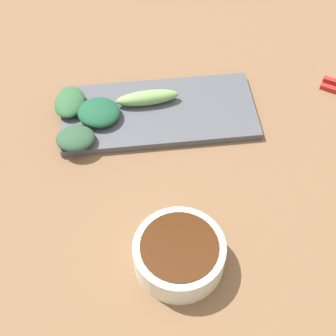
# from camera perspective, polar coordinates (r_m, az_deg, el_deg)

# --- Properties ---
(tabletop) EXTENTS (2.10, 2.10, 0.02)m
(tabletop) POSITION_cam_1_polar(r_m,az_deg,el_deg) (0.71, -0.05, -1.90)
(tabletop) COLOR brown
(tabletop) RESTS_ON ground
(sauce_bowl) EXTENTS (0.11, 0.11, 0.04)m
(sauce_bowl) POSITION_cam_1_polar(r_m,az_deg,el_deg) (0.62, 1.58, -9.62)
(sauce_bowl) COLOR silver
(sauce_bowl) RESTS_ON tabletop
(serving_plate) EXTENTS (0.13, 0.29, 0.01)m
(serving_plate) POSITION_cam_1_polar(r_m,az_deg,el_deg) (0.77, -1.25, 6.28)
(serving_plate) COLOR #474950
(serving_plate) RESTS_ON tabletop
(broccoli_leafy_0) EXTENTS (0.05, 0.06, 0.02)m
(broccoli_leafy_0) POSITION_cam_1_polar(r_m,az_deg,el_deg) (0.73, -10.43, 3.32)
(broccoli_leafy_0) COLOR #284831
(broccoli_leafy_0) RESTS_ON serving_plate
(broccoli_stalk_1) EXTENTS (0.03, 0.10, 0.02)m
(broccoli_stalk_1) POSITION_cam_1_polar(r_m,az_deg,el_deg) (0.77, -2.36, 7.95)
(broccoli_stalk_1) COLOR #70A055
(broccoli_stalk_1) RESTS_ON serving_plate
(broccoli_leafy_2) EXTENTS (0.08, 0.08, 0.02)m
(broccoli_leafy_2) POSITION_cam_1_polar(r_m,az_deg,el_deg) (0.76, -7.83, 6.25)
(broccoli_leafy_2) COLOR #18482E
(broccoli_leafy_2) RESTS_ON serving_plate
(broccoli_leafy_3) EXTENTS (0.07, 0.06, 0.02)m
(broccoli_leafy_3) POSITION_cam_1_polar(r_m,az_deg,el_deg) (0.78, -11.04, 7.30)
(broccoli_leafy_3) COLOR #2A5530
(broccoli_leafy_3) RESTS_ON serving_plate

